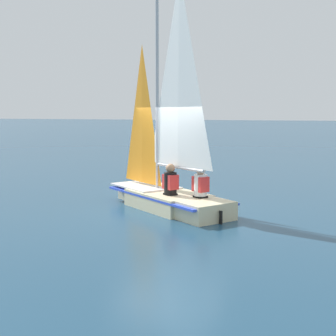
{
  "coord_description": "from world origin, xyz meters",
  "views": [
    {
      "loc": [
        4.15,
        -10.61,
        2.37
      ],
      "look_at": [
        0.0,
        0.0,
        1.01
      ],
      "focal_mm": 50.0,
      "sensor_mm": 36.0,
      "label": 1
    }
  ],
  "objects": [
    {
      "name": "sailor_crew",
      "position": [
        0.97,
        -0.41,
        0.63
      ],
      "size": [
        0.43,
        0.42,
        1.16
      ],
      "rotation": [
        0.0,
        0.0,
        2.55
      ],
      "color": "black",
      "rests_on": "ground_plane"
    },
    {
      "name": "sailboat_main",
      "position": [
        0.0,
        -0.0,
        0.88
      ],
      "size": [
        3.83,
        3.18,
        5.66
      ],
      "rotation": [
        0.0,
        0.0,
        2.55
      ],
      "color": "beige",
      "rests_on": "ground_plane"
    },
    {
      "name": "ground_plane",
      "position": [
        0.0,
        0.0,
        0.0
      ],
      "size": [
        260.0,
        260.0,
        0.0
      ],
      "primitive_type": "plane",
      "color": "navy"
    },
    {
      "name": "sailor_helm",
      "position": [
        0.2,
        -0.35,
        0.62
      ],
      "size": [
        0.43,
        0.42,
        1.16
      ],
      "rotation": [
        0.0,
        0.0,
        2.55
      ],
      "color": "black",
      "rests_on": "ground_plane"
    }
  ]
}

